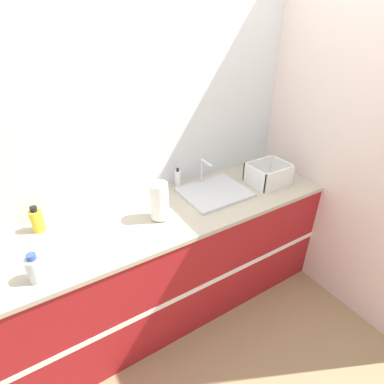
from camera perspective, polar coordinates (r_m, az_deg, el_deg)
ground_plane at (r=2.53m, az=0.42°, el=-24.89°), size 12.00×12.00×0.00m
wall_back at (r=2.21m, az=-9.12°, el=9.25°), size 4.81×0.06×2.60m
wall_right at (r=2.66m, az=20.14°, el=11.40°), size 0.06×2.66×2.60m
counter_cabinet at (r=2.38m, az=-3.88°, el=-12.83°), size 2.44×0.69×0.92m
sink at (r=2.30m, az=4.24°, el=0.17°), size 0.49×0.41×0.22m
paper_towel_roll at (r=1.96m, az=-6.27°, el=-1.74°), size 0.12×0.12×0.26m
dish_rack at (r=2.49m, az=14.31°, el=3.00°), size 0.31×0.26×0.16m
bottle_yellow at (r=2.10m, az=-27.43°, el=-4.78°), size 0.07×0.07×0.17m
bottle_clear at (r=1.74m, az=-27.68°, el=-12.79°), size 0.09×0.09×0.17m
soap_dispenser at (r=2.35m, az=-2.70°, el=2.54°), size 0.05×0.05×0.16m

